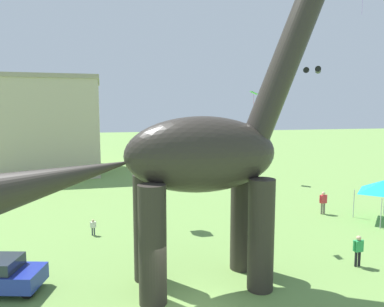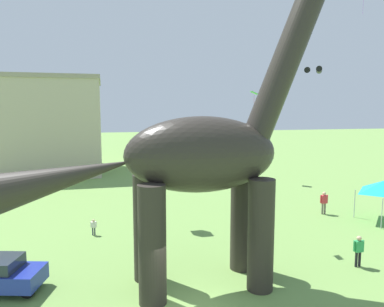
{
  "view_description": "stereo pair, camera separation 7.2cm",
  "coord_description": "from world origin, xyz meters",
  "px_view_note": "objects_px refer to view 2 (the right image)",
  "views": [
    {
      "loc": [
        -3.12,
        -12.88,
        7.91
      ],
      "look_at": [
        1.08,
        3.78,
        5.85
      ],
      "focal_mm": 33.62,
      "sensor_mm": 36.0,
      "label": 1
    },
    {
      "loc": [
        -3.05,
        -12.9,
        7.91
      ],
      "look_at": [
        1.08,
        3.78,
        5.85
      ],
      "focal_mm": 33.62,
      "sensor_mm": 36.0,
      "label": 2
    }
  ],
  "objects_px": {
    "dinosaur_sculpture": "(200,154)",
    "person_watching_child": "(359,248)",
    "kite_high_left": "(254,93)",
    "kite_trailing": "(267,109)",
    "kite_drifting": "(159,135)",
    "person_vendor_side": "(94,226)",
    "kite_near_low": "(317,70)",
    "person_near_flyer": "(324,201)"
  },
  "relations": [
    {
      "from": "kite_drifting",
      "to": "kite_near_low",
      "type": "relative_size",
      "value": 0.49
    },
    {
      "from": "dinosaur_sculpture",
      "to": "kite_high_left",
      "type": "relative_size",
      "value": 21.0
    },
    {
      "from": "person_watching_child",
      "to": "kite_trailing",
      "type": "distance_m",
      "value": 23.35
    },
    {
      "from": "kite_drifting",
      "to": "kite_near_low",
      "type": "bearing_deg",
      "value": 30.44
    },
    {
      "from": "person_vendor_side",
      "to": "person_watching_child",
      "type": "distance_m",
      "value": 15.43
    },
    {
      "from": "person_near_flyer",
      "to": "kite_near_low",
      "type": "distance_m",
      "value": 17.91
    },
    {
      "from": "kite_near_low",
      "to": "person_near_flyer",
      "type": "bearing_deg",
      "value": -118.89
    },
    {
      "from": "person_watching_child",
      "to": "kite_trailing",
      "type": "bearing_deg",
      "value": -110.81
    },
    {
      "from": "kite_near_low",
      "to": "dinosaur_sculpture",
      "type": "bearing_deg",
      "value": -132.36
    },
    {
      "from": "dinosaur_sculpture",
      "to": "person_watching_child",
      "type": "bearing_deg",
      "value": -5.09
    },
    {
      "from": "dinosaur_sculpture",
      "to": "kite_drifting",
      "type": "bearing_deg",
      "value": 88.59
    },
    {
      "from": "dinosaur_sculpture",
      "to": "person_watching_child",
      "type": "xyz_separation_m",
      "value": [
        8.29,
        -0.16,
        -5.01
      ]
    },
    {
      "from": "kite_trailing",
      "to": "dinosaur_sculpture",
      "type": "bearing_deg",
      "value": -122.06
    },
    {
      "from": "dinosaur_sculpture",
      "to": "person_vendor_side",
      "type": "relative_size",
      "value": 15.92
    },
    {
      "from": "kite_trailing",
      "to": "person_near_flyer",
      "type": "bearing_deg",
      "value": -95.8
    },
    {
      "from": "dinosaur_sculpture",
      "to": "kite_near_low",
      "type": "height_order",
      "value": "dinosaur_sculpture"
    },
    {
      "from": "kite_high_left",
      "to": "kite_trailing",
      "type": "xyz_separation_m",
      "value": [
        8.71,
        16.35,
        -0.89
      ]
    },
    {
      "from": "kite_drifting",
      "to": "kite_near_low",
      "type": "height_order",
      "value": "kite_near_low"
    },
    {
      "from": "dinosaur_sculpture",
      "to": "kite_drifting",
      "type": "distance_m",
      "value": 9.36
    },
    {
      "from": "dinosaur_sculpture",
      "to": "person_vendor_side",
      "type": "bearing_deg",
      "value": 117.81
    },
    {
      "from": "kite_high_left",
      "to": "kite_trailing",
      "type": "bearing_deg",
      "value": 61.96
    },
    {
      "from": "person_near_flyer",
      "to": "kite_high_left",
      "type": "relative_size",
      "value": 2.22
    },
    {
      "from": "dinosaur_sculpture",
      "to": "kite_near_low",
      "type": "relative_size",
      "value": 7.08
    },
    {
      "from": "kite_trailing",
      "to": "kite_near_low",
      "type": "bearing_deg",
      "value": -8.41
    },
    {
      "from": "dinosaur_sculpture",
      "to": "person_near_flyer",
      "type": "height_order",
      "value": "dinosaur_sculpture"
    },
    {
      "from": "person_vendor_side",
      "to": "person_watching_child",
      "type": "xyz_separation_m",
      "value": [
        13.17,
        -8.04,
        0.35
      ]
    },
    {
      "from": "dinosaur_sculpture",
      "to": "person_vendor_side",
      "type": "xyz_separation_m",
      "value": [
        -4.88,
        7.87,
        -5.36
      ]
    },
    {
      "from": "person_vendor_side",
      "to": "kite_near_low",
      "type": "height_order",
      "value": "kite_near_low"
    },
    {
      "from": "kite_drifting",
      "to": "person_near_flyer",
      "type": "bearing_deg",
      "value": -3.92
    },
    {
      "from": "kite_drifting",
      "to": "kite_high_left",
      "type": "bearing_deg",
      "value": -39.31
    },
    {
      "from": "person_near_flyer",
      "to": "kite_near_low",
      "type": "height_order",
      "value": "kite_near_low"
    },
    {
      "from": "person_vendor_side",
      "to": "kite_drifting",
      "type": "distance_m",
      "value": 7.32
    },
    {
      "from": "person_near_flyer",
      "to": "kite_high_left",
      "type": "bearing_deg",
      "value": -130.25
    },
    {
      "from": "dinosaur_sculpture",
      "to": "kite_near_low",
      "type": "bearing_deg",
      "value": 43.68
    },
    {
      "from": "dinosaur_sculpture",
      "to": "kite_trailing",
      "type": "height_order",
      "value": "dinosaur_sculpture"
    },
    {
      "from": "kite_high_left",
      "to": "kite_near_low",
      "type": "bearing_deg",
      "value": 47.77
    },
    {
      "from": "kite_trailing",
      "to": "person_vendor_side",
      "type": "bearing_deg",
      "value": -143.42
    },
    {
      "from": "dinosaur_sculpture",
      "to": "kite_drifting",
      "type": "xyz_separation_m",
      "value": [
        -0.42,
        9.35,
        0.26
      ]
    },
    {
      "from": "kite_near_low",
      "to": "person_watching_child",
      "type": "bearing_deg",
      "value": -116.88
    },
    {
      "from": "kite_drifting",
      "to": "person_vendor_side",
      "type": "bearing_deg",
      "value": -161.7
    },
    {
      "from": "person_vendor_side",
      "to": "kite_high_left",
      "type": "bearing_deg",
      "value": -162.62
    },
    {
      "from": "dinosaur_sculpture",
      "to": "kite_trailing",
      "type": "relative_size",
      "value": 13.85
    }
  ]
}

